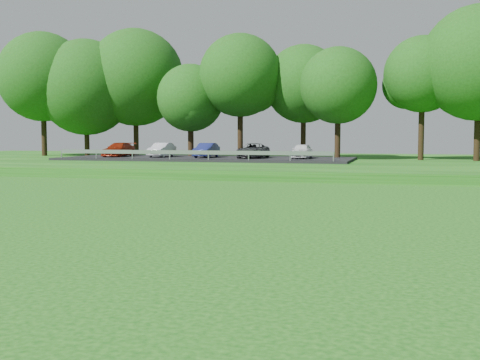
# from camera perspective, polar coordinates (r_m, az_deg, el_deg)

# --- Properties ---
(parking_lot) EXTENTS (24.00, 9.00, 1.38)m
(parking_lot) POSITION_cam_1_polar(r_m,az_deg,el_deg) (49.86, -3.27, 2.43)
(parking_lot) COLOR black
(parking_lot) RESTS_ON berm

